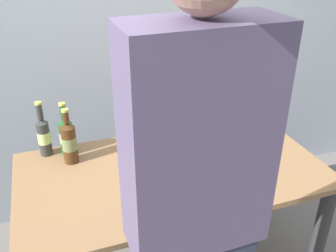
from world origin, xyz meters
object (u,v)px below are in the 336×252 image
at_px(laptop, 204,155).
at_px(beer_bottle_dark, 66,135).
at_px(person_figure, 194,241).
at_px(beer_bottle_brown, 44,135).
at_px(beer_bottle_amber, 69,142).

relative_size(laptop, beer_bottle_dark, 1.27).
distance_m(beer_bottle_dark, person_figure, 1.07).
bearing_deg(beer_bottle_brown, laptop, -24.94).
distance_m(laptop, beer_bottle_dark, 0.74).
height_order(beer_bottle_dark, beer_bottle_amber, beer_bottle_amber).
relative_size(beer_bottle_amber, beer_bottle_brown, 0.98).
height_order(laptop, beer_bottle_amber, beer_bottle_amber).
relative_size(beer_bottle_dark, beer_bottle_amber, 0.98).
xyz_separation_m(beer_bottle_dark, beer_bottle_amber, (0.01, -0.09, 0.01)).
xyz_separation_m(laptop, beer_bottle_amber, (-0.65, 0.24, 0.08)).
bearing_deg(beer_bottle_brown, person_figure, -68.07).
bearing_deg(laptop, person_figure, -117.01).
distance_m(beer_bottle_dark, beer_bottle_amber, 0.09).
distance_m(beer_bottle_brown, person_figure, 1.13).
distance_m(beer_bottle_dark, beer_bottle_brown, 0.12).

